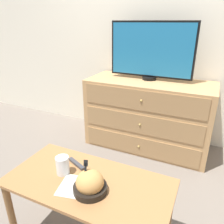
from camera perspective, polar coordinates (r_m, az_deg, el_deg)
ground_plane at (r=3.01m, az=9.83°, el=-5.35°), size 12.00×12.00×0.00m
wall_back at (r=2.70m, az=11.92°, el=20.14°), size 12.00×0.05×2.60m
dresser at (r=2.55m, az=9.32°, el=-0.69°), size 1.38×0.59×0.79m
tv at (r=2.44m, az=10.21°, el=15.49°), size 0.91×0.16×0.61m
coffee_table at (r=1.45m, az=-6.13°, el=-19.83°), size 1.01×0.51×0.50m
takeout_bowl at (r=1.30m, az=-5.77°, el=-18.18°), size 0.19×0.19×0.19m
drink_cup at (r=1.45m, az=-12.75°, el=-13.66°), size 0.08×0.08×0.12m
napkin at (r=1.37m, az=-9.46°, el=-18.63°), size 0.22×0.22×0.00m
remote_control at (r=1.53m, az=-9.27°, el=-13.16°), size 0.16×0.09×0.02m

